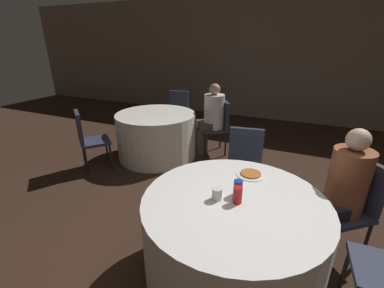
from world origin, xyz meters
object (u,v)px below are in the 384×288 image
at_px(chair_far_southwest, 87,136).
at_px(table_far, 157,135).
at_px(chair_far_north, 178,110).
at_px(chair_near_north, 244,161).
at_px(chair_near_northeast, 351,200).
at_px(soda_can_blue, 238,188).
at_px(table_near, 232,239).
at_px(soda_can_red, 238,195).
at_px(person_floral_shirt, 337,198).
at_px(person_white_shirt, 210,120).
at_px(chair_far_northeast, 219,122).
at_px(pizza_plate_near, 251,174).

bearing_deg(chair_far_southwest, table_far, 90.00).
bearing_deg(chair_far_north, chair_near_north, 127.29).
bearing_deg(chair_near_northeast, soda_can_blue, 87.38).
relative_size(chair_near_northeast, chair_near_north, 1.00).
bearing_deg(chair_far_southwest, chair_far_north, 113.11).
relative_size(table_near, soda_can_red, 11.12).
height_order(chair_far_north, person_floral_shirt, person_floral_shirt).
bearing_deg(chair_far_north, soda_can_red, 116.58).
height_order(table_near, person_floral_shirt, person_floral_shirt).
distance_m(table_far, person_floral_shirt, 2.78).
height_order(soda_can_red, soda_can_blue, same).
distance_m(table_near, table_far, 2.52).
relative_size(table_far, person_floral_shirt, 1.07).
distance_m(chair_near_northeast, person_white_shirt, 2.47).
distance_m(table_far, chair_far_northeast, 1.06).
height_order(chair_near_northeast, chair_far_north, same).
height_order(chair_near_north, chair_far_northeast, same).
bearing_deg(table_far, chair_far_southwest, -128.81).
height_order(table_near, table_far, same).
bearing_deg(pizza_plate_near, chair_far_southwest, 166.97).
relative_size(chair_far_north, person_white_shirt, 0.76).
height_order(pizza_plate_near, soda_can_red, soda_can_red).
relative_size(table_far, person_white_shirt, 1.07).
distance_m(chair_near_north, soda_can_red, 1.15).
bearing_deg(table_far, soda_can_blue, -44.33).
xyz_separation_m(table_near, chair_far_northeast, (-0.90, 2.37, 0.17)).
height_order(table_near, chair_far_north, chair_far_north).
relative_size(table_far, chair_near_northeast, 1.41).
height_order(table_far, person_white_shirt, person_white_shirt).
bearing_deg(chair_far_northeast, soda_can_red, 167.90).
bearing_deg(pizza_plate_near, chair_far_northeast, 115.32).
xyz_separation_m(table_near, chair_far_north, (-1.91, 2.83, 0.17)).
distance_m(table_near, soda_can_red, 0.43).
xyz_separation_m(chair_far_north, soda_can_blue, (1.91, -2.77, 0.26)).
bearing_deg(table_far, chair_near_northeast, -22.97).
height_order(table_far, chair_far_north, chair_far_north).
bearing_deg(chair_near_northeast, soda_can_red, 91.93).
xyz_separation_m(table_near, table_far, (-1.77, 1.80, 0.00)).
bearing_deg(chair_far_northeast, person_floral_shirt, -170.96).
bearing_deg(table_far, chair_near_north, -24.17).
bearing_deg(person_white_shirt, chair_far_northeast, -90.00).
relative_size(table_near, chair_far_northeast, 1.52).
relative_size(chair_near_northeast, soda_can_red, 7.32).
xyz_separation_m(chair_far_north, chair_far_northeast, (1.01, -0.47, 0.00)).
height_order(table_near, chair_near_northeast, chair_near_northeast).
distance_m(table_far, pizza_plate_near, 2.30).
height_order(table_near, soda_can_blue, soda_can_blue).
bearing_deg(table_near, person_floral_shirt, 39.00).
relative_size(chair_far_north, chair_far_southwest, 1.00).
distance_m(chair_near_northeast, chair_near_north, 1.09).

